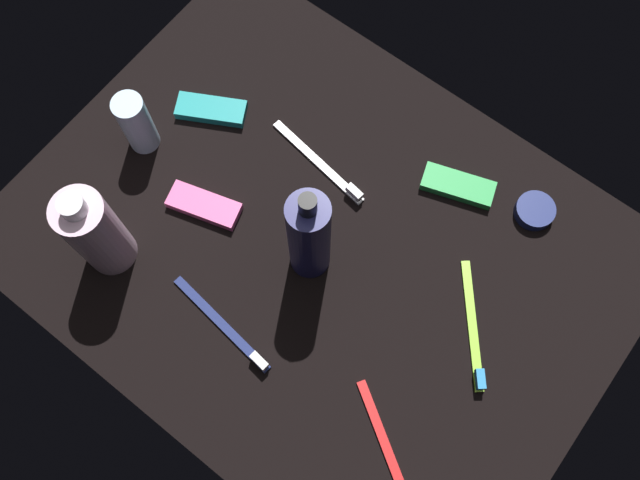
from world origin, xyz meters
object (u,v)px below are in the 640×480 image
Objects in this scene: toothbrush_lime at (474,332)px; toothbrush_red at (390,457)px; toothbrush_white at (323,166)px; snack_bar_pink at (204,205)px; bodywash_bottle at (95,232)px; toothbrush_navy at (227,329)px; cream_tin_left at (535,211)px; lotion_bottle at (306,234)px; snack_bar_green at (458,186)px; snack_bar_teal at (211,110)px; deodorant_stick at (136,123)px.

toothbrush_red is at bearing 91.15° from toothbrush_lime.
toothbrush_white reaches higher than snack_bar_pink.
bodywash_bottle is at bearing 1.63° from toothbrush_red.
toothbrush_lime is 0.81× the size of toothbrush_navy.
bodywash_bottle is at bearing 61.45° from toothbrush_white.
toothbrush_navy is (26.60, 19.86, 0.00)cm from toothbrush_lime.
bodywash_bottle is 60.40cm from cream_tin_left.
toothbrush_lime reaches higher than cream_tin_left.
bodywash_bottle is 1.15× the size of toothbrush_red.
lotion_bottle reaches higher than snack_bar_green.
snack_bar_teal is at bearing -20.13° from lotion_bottle.
snack_bar_teal is (36.37, 12.24, 0.00)cm from snack_bar_green.
bodywash_bottle reaches higher than toothbrush_lime.
lotion_bottle is 18.82cm from snack_bar_pink.
toothbrush_lime and toothbrush_white have the same top height.
snack_bar_pink is 36.62cm from snack_bar_green.
deodorant_stick reaches higher than toothbrush_navy.
bodywash_bottle is 3.24× the size of cream_tin_left.
toothbrush_white is at bearing -138.36° from snack_bar_pink.
deodorant_stick is at bearing 26.01° from cream_tin_left.
toothbrush_white is 41.46cm from toothbrush_red.
toothbrush_white is at bearing -13.13° from toothbrush_lime.
toothbrush_white is 1.73× the size of snack_bar_pink.
deodorant_stick is 46.82cm from snack_bar_green.
deodorant_stick reaches higher than toothbrush_white.
snack_bar_teal is at bearing 18.29° from cream_tin_left.
bodywash_bottle is 1.01× the size of toothbrush_navy.
bodywash_bottle reaches higher than toothbrush_navy.
toothbrush_navy is at bearing 0.09° from toothbrush_red.
toothbrush_lime is 19.82cm from toothbrush_red.
lotion_bottle is 16.68cm from toothbrush_white.
cream_tin_left reaches higher than snack_bar_pink.
lotion_bottle is 25.73cm from snack_bar_green.
snack_bar_teal is (23.39, -24.14, 0.14)cm from toothbrush_navy.
snack_bar_pink is at bearing 10.57° from lotion_bottle.
bodywash_bottle reaches higher than snack_bar_pink.
snack_bar_green is (-10.75, -21.63, -8.88)cm from lotion_bottle.
toothbrush_red reaches higher than snack_bar_teal.
bodywash_bottle is 26.75cm from snack_bar_teal.
snack_bar_green is (13.61, -16.51, 0.14)cm from toothbrush_lime.
toothbrush_navy is at bearing 152.87° from deodorant_stick.
deodorant_stick is 1.03× the size of snack_bar_teal.
bodywash_bottle reaches higher than snack_bar_green.
toothbrush_lime is at bearing 166.87° from toothbrush_white.
cream_tin_left is (-28.26, -12.65, 0.27)cm from toothbrush_white.
toothbrush_lime is 0.92× the size of toothbrush_red.
deodorant_stick is at bearing 0.65° from lotion_bottle.
lotion_bottle is 26.48cm from toothbrush_lime.
toothbrush_red is at bearing -178.37° from bodywash_bottle.
toothbrush_white is at bearing -118.55° from bodywash_bottle.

